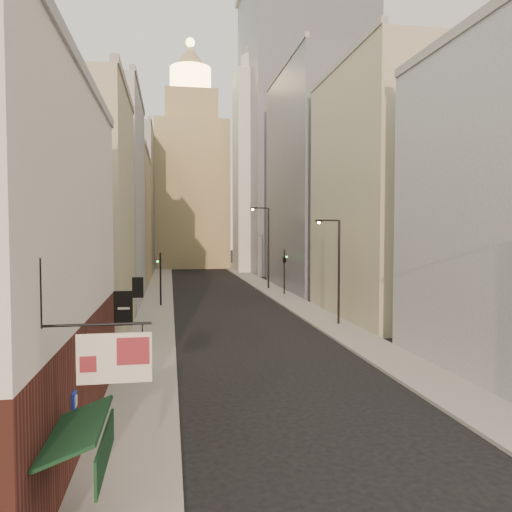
{
  "coord_description": "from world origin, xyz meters",
  "views": [
    {
      "loc": [
        -5.29,
        -8.11,
        6.9
      ],
      "look_at": [
        -0.66,
        18.59,
        5.59
      ],
      "focal_mm": 35.0,
      "sensor_mm": 36.0,
      "label": 1
    }
  ],
  "objects_px": {
    "traffic_light_right": "(284,260)",
    "clock_tower": "(191,178)",
    "white_tower": "(258,165)",
    "streetlamp_mid": "(337,265)",
    "streetlamp_far": "(267,243)",
    "traffic_light_left": "(160,270)"
  },
  "relations": [
    {
      "from": "traffic_light_right",
      "to": "clock_tower",
      "type": "bearing_deg",
      "value": -72.52
    },
    {
      "from": "white_tower",
      "to": "traffic_light_right",
      "type": "relative_size",
      "value": 8.3
    },
    {
      "from": "streetlamp_mid",
      "to": "streetlamp_far",
      "type": "distance_m",
      "value": 23.71
    },
    {
      "from": "clock_tower",
      "to": "traffic_light_left",
      "type": "relative_size",
      "value": 8.98
    },
    {
      "from": "traffic_light_left",
      "to": "traffic_light_right",
      "type": "height_order",
      "value": "same"
    },
    {
      "from": "clock_tower",
      "to": "streetlamp_mid",
      "type": "bearing_deg",
      "value": -83.24
    },
    {
      "from": "clock_tower",
      "to": "traffic_light_left",
      "type": "distance_m",
      "value": 55.69
    },
    {
      "from": "white_tower",
      "to": "traffic_light_left",
      "type": "height_order",
      "value": "white_tower"
    },
    {
      "from": "streetlamp_mid",
      "to": "streetlamp_far",
      "type": "bearing_deg",
      "value": 77.72
    },
    {
      "from": "streetlamp_mid",
      "to": "streetlamp_far",
      "type": "relative_size",
      "value": 0.79
    },
    {
      "from": "streetlamp_far",
      "to": "streetlamp_mid",
      "type": "bearing_deg",
      "value": -109.17
    },
    {
      "from": "traffic_light_left",
      "to": "streetlamp_far",
      "type": "bearing_deg",
      "value": -115.35
    },
    {
      "from": "clock_tower",
      "to": "traffic_light_right",
      "type": "distance_m",
      "value": 49.93
    },
    {
      "from": "streetlamp_far",
      "to": "traffic_light_right",
      "type": "distance_m",
      "value": 6.05
    },
    {
      "from": "traffic_light_left",
      "to": "white_tower",
      "type": "bearing_deg",
      "value": -91.85
    },
    {
      "from": "clock_tower",
      "to": "streetlamp_far",
      "type": "bearing_deg",
      "value": -80.25
    },
    {
      "from": "traffic_light_left",
      "to": "streetlamp_mid",
      "type": "bearing_deg",
      "value": 158.19
    },
    {
      "from": "streetlamp_mid",
      "to": "clock_tower",
      "type": "bearing_deg",
      "value": 83.06
    },
    {
      "from": "streetlamp_mid",
      "to": "traffic_light_right",
      "type": "relative_size",
      "value": 1.56
    },
    {
      "from": "traffic_light_left",
      "to": "clock_tower",
      "type": "bearing_deg",
      "value": -75.15
    },
    {
      "from": "streetlamp_mid",
      "to": "streetlamp_far",
      "type": "height_order",
      "value": "streetlamp_far"
    },
    {
      "from": "white_tower",
      "to": "traffic_light_right",
      "type": "height_order",
      "value": "white_tower"
    }
  ]
}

